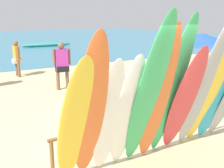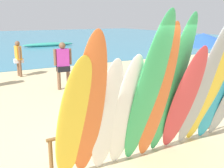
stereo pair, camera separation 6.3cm
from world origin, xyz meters
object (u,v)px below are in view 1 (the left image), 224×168
Objects in this scene: surfboard_green_4 at (148,95)px; distant_boat at (46,45)px; surfboard_orange_5 at (158,97)px; surfboard_red_7 at (184,102)px; surfboard_yellow_0 at (75,124)px; surfboard_green_6 at (172,89)px; surfboard_orange_1 at (90,112)px; beach_chair_red at (168,81)px; surfboard_yellow_9 at (210,92)px; beachgoer_near_rack at (62,63)px; beachgoer_by_water at (17,56)px; beach_umbrella at (202,39)px; surfboard_rack at (143,123)px; surfboard_white_3 at (127,114)px; surfboard_teal_10 at (222,85)px; surfboard_grey_8 at (205,86)px; surfboard_white_2 at (108,119)px.

distant_boat is at bearing 75.08° from surfboard_green_4.
surfboard_orange_5 is 1.14× the size of surfboard_red_7.
surfboard_yellow_0 is 1.89m from surfboard_green_6.
surfboard_green_6 is (1.65, 0.05, 0.11)m from surfboard_orange_1.
surfboard_green_4 reaches higher than surfboard_red_7.
surfboard_yellow_9 is at bearing -142.04° from beach_chair_red.
distant_boat is at bearing -98.25° from beachgoer_near_rack.
surfboard_red_7 is 4.52m from beach_chair_red.
beach_umbrella is (4.19, -6.63, 1.06)m from beachgoer_by_water.
beachgoer_by_water is (-0.92, 8.21, 0.39)m from surfboard_rack.
beachgoer_by_water is at bearing 89.24° from surfboard_white_3.
surfboard_green_4 reaches higher than surfboard_teal_10.
surfboard_grey_8 reaches higher than surfboard_orange_5.
surfboard_orange_1 is at bearing -15.60° from surfboard_yellow_0.
distant_boat is (3.34, 20.58, -0.93)m from surfboard_red_7.
surfboard_yellow_9 is (2.21, -0.10, 0.15)m from surfboard_white_2.
surfboard_green_6 is 8.89m from beachgoer_by_water.
surfboard_yellow_0 is 0.81× the size of surfboard_green_6.
surfboard_red_7 is at bearing -99.22° from distant_boat.
beach_umbrella is at bearing -107.41° from beach_chair_red.
surfboard_rack is 3.90m from beach_umbrella.
surfboard_green_4 is 4.42m from beach_umbrella.
surfboard_rack is 2.49× the size of beachgoer_by_water.
surfboard_green_4 is 3.46× the size of beach_chair_red.
distant_boat is (2.67, 20.59, -1.02)m from surfboard_yellow_9.
surfboard_green_4 is at bearing -27.89° from surfboard_white_3.
surfboard_orange_1 reaches higher than surfboard_yellow_0.
surfboard_orange_5 is at bearing -8.29° from surfboard_white_2.
surfboard_white_2 is 1.35× the size of beachgoer_by_water.
surfboard_orange_5 is 8.90m from beachgoer_by_water.
distant_boat is (3.95, 20.59, -1.12)m from surfboard_orange_5.
surfboard_yellow_9 is 5.88m from beachgoer_near_rack.
surfboard_white_3 is 1.20m from surfboard_red_7.
surfboard_orange_1 is 1.23× the size of surfboard_white_2.
surfboard_white_3 is (0.34, -0.01, 0.02)m from surfboard_white_2.
surfboard_teal_10 is (1.24, -0.07, -0.06)m from surfboard_green_6.
surfboard_grey_8 is (1.62, -0.16, 0.31)m from surfboard_white_3.
surfboard_white_3 is 0.76× the size of surfboard_green_4.
surfboard_green_4 reaches higher than surfboard_orange_5.
surfboard_yellow_0 is 2.13m from surfboard_red_7.
surfboard_teal_10 is (3.11, -0.07, 0.21)m from surfboard_yellow_0.
surfboard_orange_5 is at bearing 92.90° from beachgoer_near_rack.
surfboard_white_3 is at bearing -178.11° from surfboard_red_7.
beachgoer_by_water is 3.24m from beachgoer_near_rack.
surfboard_yellow_0 is 0.87× the size of surfboard_orange_1.
surfboard_green_4 reaches higher than surfboard_white_3.
surfboard_green_6 reaches higher than surfboard_yellow_0.
surfboard_orange_5 reaches higher than surfboard_white_2.
beachgoer_by_water reaches higher than beach_chair_red.
surfboard_red_7 is 5.79m from beachgoer_near_rack.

